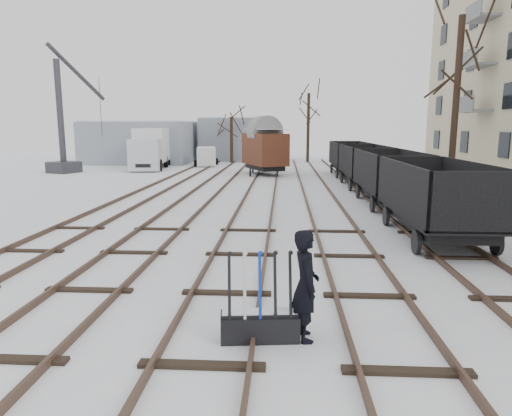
{
  "coord_description": "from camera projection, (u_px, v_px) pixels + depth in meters",
  "views": [
    {
      "loc": [
        1.17,
        -9.18,
        3.51
      ],
      "look_at": [
        0.4,
        3.79,
        1.2
      ],
      "focal_mm": 32.0,
      "sensor_mm": 36.0,
      "label": 1
    }
  ],
  "objects": [
    {
      "name": "shed_left",
      "position": [
        141.0,
        142.0,
        45.49
      ],
      "size": [
        10.0,
        8.0,
        4.1
      ],
      "color": "gray",
      "rests_on": "ground"
    },
    {
      "name": "freight_wagon_b",
      "position": [
        389.0,
        185.0,
        20.72
      ],
      "size": [
        2.38,
        5.95,
        2.43
      ],
      "color": "black",
      "rests_on": "ground"
    },
    {
      "name": "box_van_wagon",
      "position": [
        265.0,
        148.0,
        33.84
      ],
      "size": [
        3.9,
        4.97,
        3.37
      ],
      "rotation": [
        0.0,
        0.0,
        0.41
      ],
      "color": "black",
      "rests_on": "ground"
    },
    {
      "name": "crane",
      "position": [
        63.0,
        140.0,
        35.33
      ],
      "size": [
        2.52,
        5.74,
        9.65
      ],
      "rotation": [
        0.0,
        0.0,
        -0.41
      ],
      "color": "#313136",
      "rests_on": "ground"
    },
    {
      "name": "freight_wagon_a",
      "position": [
        435.0,
        210.0,
        14.43
      ],
      "size": [
        2.38,
        5.95,
        2.43
      ],
      "color": "black",
      "rests_on": "ground"
    },
    {
      "name": "ground_frame",
      "position": [
        260.0,
        324.0,
        7.58
      ],
      "size": [
        1.34,
        0.56,
        1.49
      ],
      "rotation": [
        0.0,
        0.0,
        0.11
      ],
      "color": "black",
      "rests_on": "ground"
    },
    {
      "name": "tree_near",
      "position": [
        455.0,
        112.0,
        20.66
      ],
      "size": [
        0.3,
        0.3,
        8.35
      ],
      "primitive_type": "cylinder",
      "color": "black",
      "rests_on": "ground"
    },
    {
      "name": "tracks",
      "position": [
        260.0,
        196.0,
        23.13
      ],
      "size": [
        13.9,
        52.0,
        0.16
      ],
      "color": "black",
      "rests_on": "ground"
    },
    {
      "name": "worker",
      "position": [
        306.0,
        285.0,
        7.52
      ],
      "size": [
        0.55,
        0.75,
        1.88
      ],
      "primitive_type": "imported",
      "rotation": [
        0.0,
        0.0,
        1.73
      ],
      "color": "black",
      "rests_on": "ground"
    },
    {
      "name": "tree_far_right",
      "position": [
        308.0,
        128.0,
        45.76
      ],
      "size": [
        0.3,
        0.3,
        6.82
      ],
      "primitive_type": "cylinder",
      "color": "black",
      "rests_on": "ground"
    },
    {
      "name": "freight_wagon_c",
      "position": [
        365.0,
        171.0,
        27.01
      ],
      "size": [
        2.38,
        5.95,
        2.43
      ],
      "color": "black",
      "rests_on": "ground"
    },
    {
      "name": "ground",
      "position": [
        227.0,
        294.0,
        9.71
      ],
      "size": [
        120.0,
        120.0,
        0.0
      ],
      "primitive_type": "plane",
      "color": "white",
      "rests_on": "ground"
    },
    {
      "name": "tree_far_left",
      "position": [
        231.0,
        140.0,
        45.21
      ],
      "size": [
        0.3,
        0.3,
        4.51
      ],
      "primitive_type": "cylinder",
      "color": "black",
      "rests_on": "ground"
    },
    {
      "name": "lorry",
      "position": [
        151.0,
        148.0,
        38.77
      ],
      "size": [
        3.01,
        7.68,
        3.4
      ],
      "rotation": [
        0.0,
        0.0,
        0.11
      ],
      "color": "black",
      "rests_on": "ground"
    },
    {
      "name": "freight_wagon_d",
      "position": [
        349.0,
        163.0,
        33.3
      ],
      "size": [
        2.38,
        5.95,
        2.43
      ],
      "color": "black",
      "rests_on": "ground"
    },
    {
      "name": "shed_right",
      "position": [
        235.0,
        139.0,
        48.86
      ],
      "size": [
        7.0,
        6.0,
        4.5
      ],
      "color": "gray",
      "rests_on": "ground"
    },
    {
      "name": "panel_van",
      "position": [
        206.0,
        156.0,
        41.79
      ],
      "size": [
        2.26,
        4.05,
        1.69
      ],
      "rotation": [
        0.0,
        0.0,
        0.17
      ],
      "color": "silver",
      "rests_on": "ground"
    }
  ]
}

